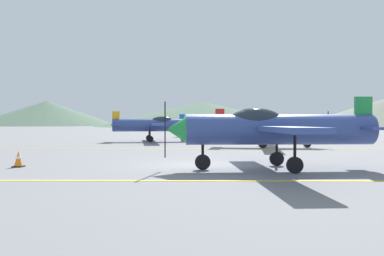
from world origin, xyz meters
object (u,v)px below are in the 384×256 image
Objects in this scene: airplane_near at (272,128)px; traffic_cone_front at (18,159)px; car_sedan at (318,130)px; airplane_mid at (269,125)px; airplane_far at (155,125)px; airplane_back at (210,124)px.

traffic_cone_front is (-9.10, 0.60, -1.14)m from airplane_near.
airplane_mid is at bearing -120.75° from car_sedan.
airplane_far reaches higher than traffic_cone_front.
car_sedan is at bearing 59.25° from airplane_mid.
airplane_near and airplane_far have the same top height.
airplane_back is (-3.23, 16.91, 0.00)m from airplane_mid.
airplane_near is at bearing -87.88° from airplane_back.
airplane_far is at bearing 80.37° from traffic_cone_front.
airplane_near is 1.00× the size of airplane_back.
car_sedan is at bearing 51.11° from traffic_cone_front.
airplane_mid is at bearing 79.32° from airplane_near.
traffic_cone_front is (-3.04, -17.89, -1.14)m from airplane_far.
airplane_far is at bearing 139.91° from airplane_mid.
airplane_mid reaches higher than traffic_cone_front.
traffic_cone_front is (-18.18, -22.53, -0.56)m from car_sedan.
airplane_near is 1.00× the size of airplane_far.
airplane_back is at bearing 73.88° from traffic_cone_front.
car_sedan is 28.95m from traffic_cone_front.
airplane_far is at bearing -162.95° from car_sedan.
airplane_mid reaches higher than car_sedan.
airplane_back is at bearing 100.82° from airplane_mid.
traffic_cone_front is (-8.05, -27.85, -1.14)m from airplane_back.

